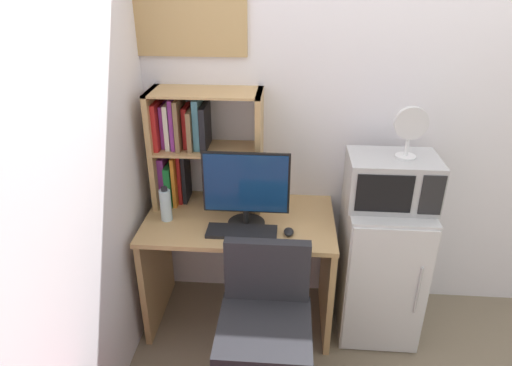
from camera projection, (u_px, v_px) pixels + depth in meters
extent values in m
cube|color=silver|center=(480.00, 118.00, 2.64)|extent=(6.40, 0.04, 2.60)
cube|color=tan|center=(240.00, 220.00, 2.67)|extent=(1.12, 0.65, 0.03)
cube|color=tan|center=(157.00, 268.00, 2.87)|extent=(0.04, 0.59, 0.73)
cube|color=tan|center=(327.00, 276.00, 2.80)|extent=(0.04, 0.59, 0.73)
cube|color=tan|center=(156.00, 148.00, 2.71)|extent=(0.03, 0.29, 0.71)
cube|color=tan|center=(259.00, 151.00, 2.67)|extent=(0.03, 0.29, 0.71)
cube|color=tan|center=(204.00, 92.00, 2.54)|extent=(0.66, 0.29, 0.01)
cube|color=tan|center=(207.00, 149.00, 2.69)|extent=(0.59, 0.29, 0.01)
cube|color=purple|center=(166.00, 177.00, 2.82)|extent=(0.04, 0.21, 0.31)
cube|color=#197233|center=(172.00, 181.00, 2.82)|extent=(0.04, 0.24, 0.26)
cube|color=orange|center=(177.00, 177.00, 2.80)|extent=(0.02, 0.23, 0.32)
cube|color=#B21E1E|center=(182.00, 176.00, 2.82)|extent=(0.02, 0.17, 0.32)
cube|color=black|center=(186.00, 176.00, 2.82)|extent=(0.02, 0.17, 0.32)
cube|color=#B21E1E|center=(159.00, 124.00, 2.66)|extent=(0.03, 0.24, 0.28)
cube|color=purple|center=(165.00, 125.00, 2.68)|extent=(0.02, 0.17, 0.25)
cube|color=silver|center=(170.00, 124.00, 2.66)|extent=(0.03, 0.20, 0.27)
cube|color=purple|center=(175.00, 122.00, 2.65)|extent=(0.02, 0.20, 0.30)
cube|color=brown|center=(180.00, 122.00, 2.64)|extent=(0.03, 0.24, 0.30)
cube|color=#B21E1E|center=(187.00, 126.00, 2.67)|extent=(0.03, 0.17, 0.25)
cube|color=brown|center=(193.00, 128.00, 2.65)|extent=(0.03, 0.24, 0.24)
cube|color=teal|center=(198.00, 122.00, 2.65)|extent=(0.04, 0.19, 0.30)
cube|color=black|center=(205.00, 126.00, 2.64)|extent=(0.03, 0.22, 0.26)
cylinder|color=black|center=(246.00, 223.00, 2.59)|extent=(0.21, 0.21, 0.02)
cylinder|color=black|center=(246.00, 216.00, 2.57)|extent=(0.04, 0.04, 0.08)
cube|color=black|center=(246.00, 183.00, 2.48)|extent=(0.49, 0.01, 0.36)
cube|color=navy|center=(246.00, 183.00, 2.48)|extent=(0.46, 0.02, 0.34)
cube|color=black|center=(242.00, 232.00, 2.51)|extent=(0.39, 0.14, 0.02)
ellipsoid|color=black|center=(289.00, 232.00, 2.50)|extent=(0.06, 0.08, 0.03)
cylinder|color=silver|center=(166.00, 205.00, 2.61)|extent=(0.07, 0.07, 0.19)
cylinder|color=black|center=(164.00, 189.00, 2.56)|extent=(0.04, 0.04, 0.02)
cube|color=silver|center=(379.00, 266.00, 2.76)|extent=(0.47, 0.52, 0.88)
cube|color=silver|center=(387.00, 294.00, 2.53)|extent=(0.45, 0.01, 0.85)
cylinder|color=#B2B2B7|center=(418.00, 291.00, 2.48)|extent=(0.01, 0.01, 0.31)
cube|color=#ADADB2|center=(391.00, 180.00, 2.51)|extent=(0.49, 0.33, 0.28)
cube|color=black|center=(384.00, 194.00, 2.36)|extent=(0.29, 0.01, 0.21)
cube|color=black|center=(432.00, 195.00, 2.34)|extent=(0.12, 0.01, 0.23)
cylinder|color=silver|center=(405.00, 156.00, 2.44)|extent=(0.11, 0.11, 0.01)
cylinder|color=silver|center=(407.00, 147.00, 2.42)|extent=(0.02, 0.02, 0.10)
cylinder|color=silver|center=(411.00, 123.00, 2.35)|extent=(0.18, 0.03, 0.18)
cube|color=#232328|center=(264.00, 331.00, 2.20)|extent=(0.46, 0.46, 0.07)
cube|color=#232328|center=(267.00, 270.00, 2.30)|extent=(0.44, 0.06, 0.35)
cube|color=tan|center=(185.00, 19.00, 2.50)|extent=(0.70, 0.02, 0.40)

